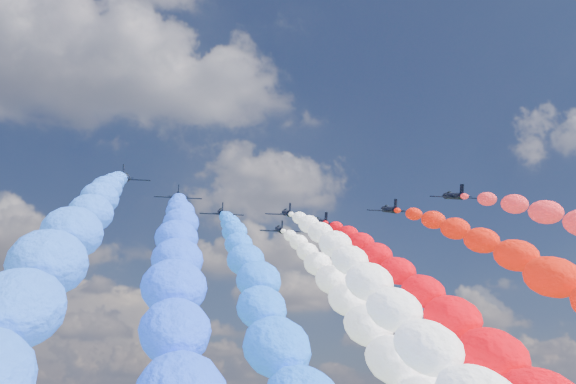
{
  "coord_description": "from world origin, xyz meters",
  "views": [
    {
      "loc": [
        -21.61,
        -120.61,
        64.86
      ],
      "look_at": [
        0.0,
        4.0,
        107.99
      ],
      "focal_mm": 43.53,
      "sensor_mm": 36.0,
      "label": 1
    }
  ],
  "objects": [
    {
      "name": "jet_0",
      "position": [
        -30.0,
        -4.43,
        105.99
      ],
      "size": [
        8.92,
        12.04,
        6.23
      ],
      "primitive_type": null,
      "rotation": [
        0.33,
        0.0,
        -0.02
      ],
      "color": "black"
    },
    {
      "name": "trail_0",
      "position": [
        -30.0,
        -64.91,
        75.22
      ],
      "size": [
        7.03,
        118.63,
        65.34
      ],
      "primitive_type": null,
      "color": "blue"
    },
    {
      "name": "jet_1",
      "position": [
        -20.73,
        4.12,
        105.99
      ],
      "size": [
        8.88,
        12.01,
        6.23
      ],
      "primitive_type": null,
      "rotation": [
        0.33,
        0.0,
        -0.01
      ],
      "color": "black"
    },
    {
      "name": "trail_1",
      "position": [
        -20.73,
        -56.37,
        75.22
      ],
      "size": [
        7.03,
        118.63,
        65.34
      ],
      "primitive_type": null,
      "color": "blue"
    },
    {
      "name": "jet_2",
      "position": [
        -11.96,
        13.18,
        105.99
      ],
      "size": [
        9.02,
        12.11,
        6.23
      ],
      "primitive_type": null,
      "rotation": [
        0.33,
        0.0,
        -0.03
      ],
      "color": "black"
    },
    {
      "name": "trail_2",
      "position": [
        -11.96,
        -47.31,
        75.22
      ],
      "size": [
        7.03,
        118.63,
        65.34
      ],
      "primitive_type": null,
      "color": "blue"
    },
    {
      "name": "jet_3",
      "position": [
        1.09,
        11.25,
        105.99
      ],
      "size": [
        9.16,
        12.21,
        6.23
      ],
      "primitive_type": null,
      "rotation": [
        0.33,
        0.0,
        -0.04
      ],
      "color": "black"
    },
    {
      "name": "trail_3",
      "position": [
        1.09,
        -49.24,
        75.22
      ],
      "size": [
        7.03,
        118.63,
        65.34
      ],
      "primitive_type": null,
      "color": "white"
    },
    {
      "name": "jet_4",
      "position": [
        1.58,
        23.51,
        105.99
      ],
      "size": [
        9.23,
        12.26,
        6.23
      ],
      "primitive_type": null,
      "rotation": [
        0.33,
        0.0,
        -0.04
      ],
      "color": "black"
    },
    {
      "name": "trail_4",
      "position": [
        1.58,
        -36.97,
        75.22
      ],
      "size": [
        7.03,
        118.63,
        65.34
      ],
      "primitive_type": null,
      "color": "white"
    },
    {
      "name": "jet_5",
      "position": [
        8.96,
        15.99,
        105.99
      ],
      "size": [
        9.45,
        12.42,
        6.23
      ],
      "primitive_type": null,
      "rotation": [
        0.33,
        0.0,
        0.06
      ],
      "color": "black"
    },
    {
      "name": "trail_5",
      "position": [
        8.96,
        -44.5,
        75.22
      ],
      "size": [
        7.03,
        118.63,
        65.34
      ],
      "primitive_type": null,
      "color": "red"
    },
    {
      "name": "jet_6",
      "position": [
        20.58,
        5.41,
        105.99
      ],
      "size": [
        9.03,
        12.12,
        6.23
      ],
      "primitive_type": null,
      "rotation": [
        0.33,
        0.0,
        -0.03
      ],
      "color": "black"
    },
    {
      "name": "jet_7",
      "position": [
        29.73,
        -4.79,
        105.99
      ],
      "size": [
        9.07,
        12.15,
        6.23
      ],
      "primitive_type": null,
      "rotation": [
        0.33,
        0.0,
        -0.03
      ],
      "color": "black"
    }
  ]
}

